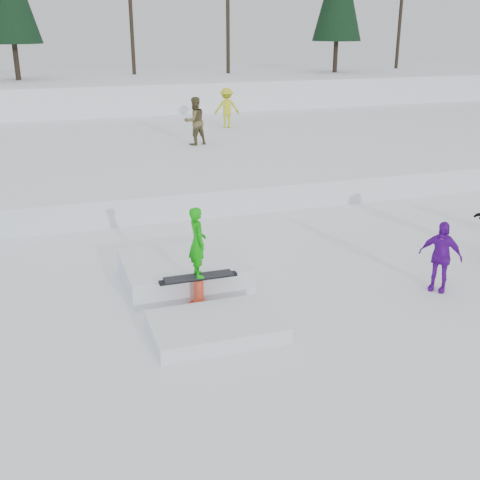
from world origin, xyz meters
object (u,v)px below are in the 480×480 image
object	(u,v)px
walker_olive	(195,121)
jib_rail_feature	(192,282)
spectator_purple	(440,256)
walker_ygreen	(227,108)

from	to	relation	value
walker_olive	jib_rail_feature	world-z (taller)	walker_olive
jib_rail_feature	spectator_purple	bearing A→B (deg)	-15.58
walker_ygreen	jib_rail_feature	xyz separation A→B (m)	(-5.86, -16.08, -1.41)
walker_olive	spectator_purple	distance (m)	13.93
walker_olive	jib_rail_feature	distance (m)	12.88
walker_olive	jib_rail_feature	xyz separation A→B (m)	(-3.34, -12.36, -1.45)
walker_olive	walker_ygreen	distance (m)	4.50
spectator_purple	jib_rail_feature	world-z (taller)	jib_rail_feature
spectator_purple	walker_olive	bearing A→B (deg)	146.83
walker_olive	spectator_purple	world-z (taller)	walker_olive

